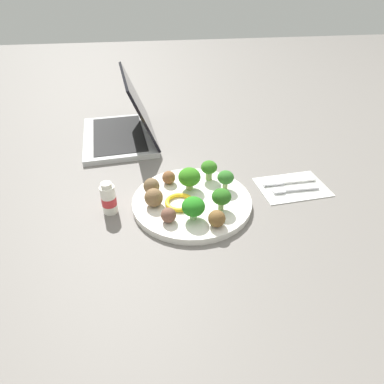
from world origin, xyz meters
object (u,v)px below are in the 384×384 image
at_px(broccoli_floret_front_right, 209,168).
at_px(meatball_far_rim, 151,186).
at_px(laptop, 125,127).
at_px(napkin, 292,187).
at_px(meatball_back_left, 217,219).
at_px(pepper_ring_front_right, 180,202).
at_px(broccoli_floret_back_right, 221,197).
at_px(broccoli_floret_mid_right, 193,207).
at_px(meatball_near_rim, 169,215).
at_px(broccoli_floret_center, 188,177).
at_px(broccoli_floret_back_left, 226,178).
at_px(meatball_front_right, 169,177).
at_px(plate, 192,202).
at_px(fork, 293,189).
at_px(meatball_center, 154,198).
at_px(knife, 287,182).
at_px(yogurt_bottle, 109,200).

bearing_deg(broccoli_floret_front_right, meatball_far_rim, 15.38).
bearing_deg(laptop, napkin, 140.26).
height_order(meatball_back_left, pepper_ring_front_right, meatball_back_left).
distance_m(broccoli_floret_back_right, broccoli_floret_mid_right, 0.07).
height_order(broccoli_floret_front_right, broccoli_floret_mid_right, same).
bearing_deg(broccoli_floret_front_right, napkin, 167.64).
bearing_deg(pepper_ring_front_right, laptop, -72.00).
bearing_deg(meatball_near_rim, broccoli_floret_center, -116.46).
xyz_separation_m(broccoli_floret_back_left, meatball_front_right, (0.13, -0.05, -0.02)).
relative_size(napkin, laptop, 0.50).
height_order(plate, broccoli_floret_front_right, broccoli_floret_front_right).
xyz_separation_m(pepper_ring_front_right, napkin, (-0.29, -0.05, -0.02)).
bearing_deg(fork, meatball_center, 4.43).
distance_m(broccoli_floret_back_left, meatball_center, 0.18).
bearing_deg(knife, meatball_back_left, 35.07).
bearing_deg(broccoli_floret_back_right, knife, -153.10).
bearing_deg(meatball_center, meatball_far_rim, -86.65).
xyz_separation_m(meatball_center, laptop, (0.07, -0.40, 0.00)).
height_order(broccoli_floret_back_right, yogurt_bottle, yogurt_bottle).
bearing_deg(meatball_far_rim, broccoli_floret_back_left, 177.22).
relative_size(napkin, yogurt_bottle, 2.17).
height_order(plate, meatball_front_right, meatball_front_right).
bearing_deg(meatball_near_rim, meatball_front_right, -95.23).
distance_m(meatball_far_rim, knife, 0.35).
xyz_separation_m(meatball_center, napkin, (-0.35, -0.04, -0.03)).
xyz_separation_m(broccoli_floret_center, broccoli_floret_back_right, (-0.06, 0.09, 0.00)).
height_order(broccoli_floret_back_right, meatball_front_right, broccoli_floret_back_right).
bearing_deg(broccoli_floret_mid_right, broccoli_floret_back_left, -132.58).
bearing_deg(meatball_near_rim, broccoli_floret_front_right, -127.26).
relative_size(broccoli_floret_back_right, laptop, 0.15).
distance_m(broccoli_floret_back_left, fork, 0.18).
height_order(plate, fork, plate).
bearing_deg(broccoli_floret_front_right, broccoli_floret_back_left, 122.56).
relative_size(plate, broccoli_floret_back_left, 5.72).
height_order(meatball_near_rim, knife, meatball_near_rim).
xyz_separation_m(meatball_front_right, meatball_back_left, (-0.08, 0.18, 0.00)).
relative_size(fork, yogurt_bottle, 1.53).
bearing_deg(meatball_far_rim, yogurt_bottle, 23.48).
bearing_deg(meatball_far_rim, broccoli_floret_center, -177.62).
height_order(broccoli_floret_back_left, fork, broccoli_floret_back_left).
relative_size(meatball_center, napkin, 0.25).
distance_m(pepper_ring_front_right, fork, 0.29).
bearing_deg(yogurt_bottle, meatball_far_rim, -156.52).
distance_m(napkin, fork, 0.02).
distance_m(broccoli_floret_front_right, broccoli_floret_mid_right, 0.16).
bearing_deg(broccoli_floret_mid_right, laptop, -71.38).
bearing_deg(meatball_far_rim, plate, 156.79).
height_order(meatball_front_right, napkin, meatball_front_right).
bearing_deg(knife, broccoli_floret_front_right, -7.97).
xyz_separation_m(knife, yogurt_bottle, (0.44, 0.05, 0.03)).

